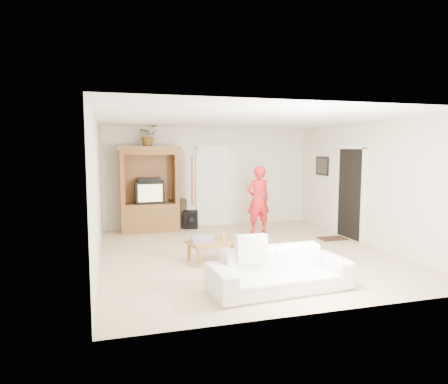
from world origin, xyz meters
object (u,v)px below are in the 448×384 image
(sofa, at_px, (280,270))
(coffee_table, at_px, (216,243))
(armoire, at_px, (150,195))
(man, at_px, (258,200))

(sofa, distance_m, coffee_table, 1.79)
(armoire, height_order, coffee_table, armoire)
(man, bearing_deg, sofa, 69.37)
(sofa, bearing_deg, man, 69.47)
(armoire, bearing_deg, man, -21.27)
(armoire, height_order, man, armoire)
(man, relative_size, sofa, 0.80)
(man, xyz_separation_m, sofa, (-1.11, -3.81, -0.52))
(armoire, distance_m, man, 2.67)
(sofa, height_order, coffee_table, sofa)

